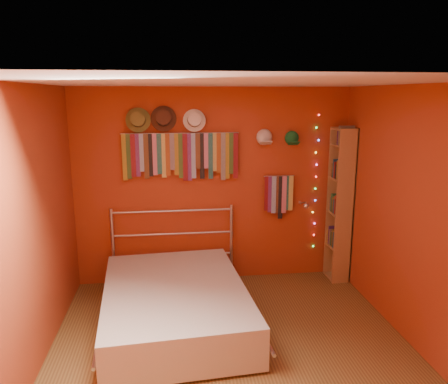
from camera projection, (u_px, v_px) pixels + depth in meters
name	position (u px, v px, depth m)	size (l,w,h in m)	color
ground	(233.00, 351.00, 4.17)	(3.50, 3.50, 0.00)	brown
back_wall	(214.00, 186.00, 5.59)	(3.50, 0.02, 2.50)	maroon
right_wall	(417.00, 219.00, 4.11)	(0.02, 3.50, 2.50)	maroon
left_wall	(29.00, 234.00, 3.69)	(0.02, 3.50, 2.50)	maroon
ceiling	(234.00, 82.00, 3.63)	(3.50, 3.50, 0.02)	white
tie_rack	(181.00, 154.00, 5.39)	(1.45, 0.03, 0.60)	#BABABF
small_tie_rack	(279.00, 194.00, 5.66)	(0.40, 0.03, 0.57)	#BABABF
fedora_olive	(138.00, 119.00, 5.20)	(0.30, 0.16, 0.30)	olive
fedora_brown	(163.00, 118.00, 5.23)	(0.31, 0.17, 0.31)	#442618
fedora_white	(194.00, 120.00, 5.29)	(0.28, 0.15, 0.27)	white
cap_white	(264.00, 137.00, 5.48)	(0.19, 0.24, 0.19)	silver
cap_green	(292.00, 138.00, 5.53)	(0.18, 0.23, 0.18)	#186D31
fairy_lights	(316.00, 183.00, 5.71)	(0.06, 0.02, 1.78)	#FF3333
reading_lamp	(305.00, 205.00, 5.55)	(0.07, 0.31, 0.09)	#BABABF
bookshelf	(343.00, 204.00, 5.63)	(0.25, 0.34, 2.00)	#9F6C47
bed	(175.00, 304.00, 4.62)	(1.69, 2.17, 1.02)	#BABABF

